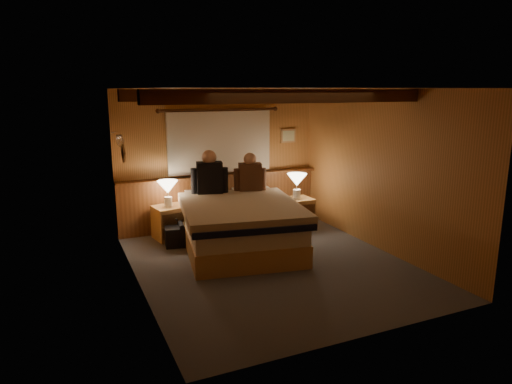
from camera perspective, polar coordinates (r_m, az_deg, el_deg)
floor at (r=6.46m, az=1.86°, el=-9.01°), size 4.20×4.20×0.00m
ceiling at (r=6.00m, az=2.03°, el=12.82°), size 4.20×4.20×0.00m
wall_back at (r=8.03m, az=-4.63°, el=4.15°), size 3.60×0.00×3.60m
wall_left at (r=5.58m, az=-14.92°, el=-0.01°), size 0.00×4.20×4.20m
wall_right at (r=7.08m, az=15.18°, el=2.60°), size 0.00×4.20×4.20m
wall_front at (r=4.38m, az=14.06°, el=-3.42°), size 3.60×0.00×3.60m
wainscot at (r=8.10m, az=-4.39°, el=-0.91°), size 3.60×0.23×0.94m
curtain_window at (r=7.92m, az=-4.50°, el=6.38°), size 2.18×0.09×1.11m
ceiling_beams at (r=6.13m, az=1.40°, el=11.98°), size 3.60×1.65×0.16m
coat_rail at (r=7.06m, az=-16.59°, el=6.33°), size 0.05×0.55×0.24m
framed_print at (r=8.50m, az=4.05°, el=7.01°), size 0.30×0.04×0.25m
bed at (r=6.93m, az=-2.10°, el=-4.10°), size 2.00×2.42×0.74m
nightstand_left at (r=7.57m, az=-10.67°, el=-3.75°), size 0.56×0.52×0.54m
nightstand_right at (r=8.02m, az=5.21°, el=-2.67°), size 0.49×0.45×0.54m
lamp_left at (r=7.41m, az=-10.98°, el=0.43°), size 0.33×0.33×0.43m
lamp_right at (r=7.84m, az=5.14°, el=1.34°), size 0.34×0.34×0.44m
person_left at (r=7.41m, az=-5.84°, el=2.07°), size 0.59×0.32×0.73m
person_right at (r=7.58m, az=-0.75°, el=2.13°), size 0.53×0.30×0.66m
duffel_bag at (r=7.25m, az=-9.30°, el=-5.38°), size 0.54×0.37×0.36m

